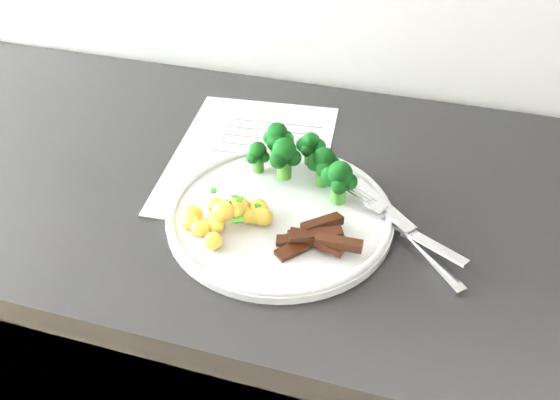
% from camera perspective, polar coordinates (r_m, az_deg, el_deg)
% --- Properties ---
extents(counter, '(2.34, 0.59, 0.88)m').
position_cam_1_polar(counter, '(1.12, -2.15, -16.32)').
color(counter, black).
rests_on(counter, ground).
extents(recipe_paper, '(0.26, 0.34, 0.00)m').
position_cam_1_polar(recipe_paper, '(0.84, -2.90, 4.43)').
color(recipe_paper, white).
rests_on(recipe_paper, counter).
extents(plate, '(0.29, 0.29, 0.02)m').
position_cam_1_polar(plate, '(0.73, 0.00, -1.33)').
color(plate, white).
rests_on(plate, counter).
extents(broccoli, '(0.16, 0.10, 0.07)m').
position_cam_1_polar(broccoli, '(0.76, 2.41, 4.27)').
color(broccoli, '#316D1F').
rests_on(broccoli, plate).
extents(potatoes, '(0.11, 0.10, 0.04)m').
position_cam_1_polar(potatoes, '(0.70, -5.46, -1.52)').
color(potatoes, yellow).
rests_on(potatoes, plate).
extents(beef_strips, '(0.10, 0.09, 0.03)m').
position_cam_1_polar(beef_strips, '(0.68, 3.55, -3.85)').
color(beef_strips, black).
rests_on(beef_strips, plate).
extents(fork, '(0.16, 0.12, 0.02)m').
position_cam_1_polar(fork, '(0.71, 12.48, -2.70)').
color(fork, silver).
rests_on(fork, plate).
extents(knife, '(0.16, 0.17, 0.02)m').
position_cam_1_polar(knife, '(0.70, 13.46, -4.31)').
color(knife, silver).
rests_on(knife, plate).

